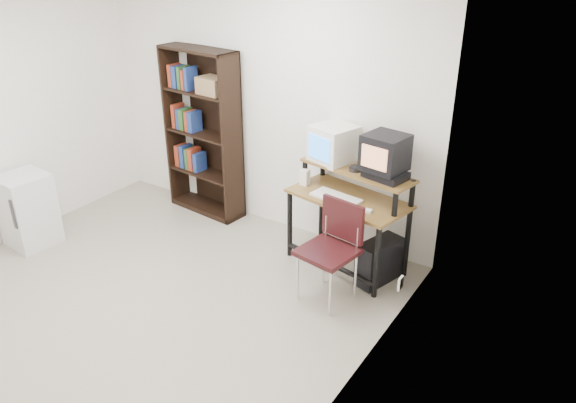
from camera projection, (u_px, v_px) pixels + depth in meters
The scene contains 17 objects.
floor at pixel (134, 306), 4.92m from camera, with size 4.00×4.00×0.01m, color #A69C89.
back_wall at pixel (261, 107), 5.87m from camera, with size 4.00×0.01×2.60m, color white.
right_wall at pixel (344, 236), 3.38m from camera, with size 0.01×4.00×2.60m, color white.
computer_desk at pixel (349, 202), 5.25m from camera, with size 1.21×0.77×0.98m.
crt_monitor at pixel (334, 144), 5.31m from camera, with size 0.46×0.46×0.35m.
vcr at pixel (385, 175), 4.98m from camera, with size 0.36×0.26×0.08m, color black.
crt_tv at pixel (385, 153), 4.91m from camera, with size 0.40×0.39×0.33m.
cd_spindle at pixel (355, 169), 5.14m from camera, with size 0.12×0.12×0.05m, color #26262B.
keyboard at pixel (336, 198), 5.18m from camera, with size 0.47×0.21×0.04m, color white.
mousepad at pixel (366, 212), 4.96m from camera, with size 0.22×0.18×0.01m, color black.
mouse at pixel (366, 211), 4.93m from camera, with size 0.10×0.06×0.03m, color white.
desk_speaker at pixel (305, 178), 5.44m from camera, with size 0.08×0.07×0.17m, color white.
pc_tower at pixel (379, 261), 5.18m from camera, with size 0.20×0.45×0.42m, color black.
school_chair at pixel (333, 241), 4.83m from camera, with size 0.52×0.52×0.89m.
bookshelf at pixel (204, 131), 6.25m from camera, with size 0.96×0.41×1.87m.
mini_fridge at pixel (28, 210), 5.76m from camera, with size 0.49×0.50×0.76m.
wall_outlet at pixel (400, 283), 4.70m from camera, with size 0.02×0.08×0.12m, color beige.
Camera 1 is at (3.31, -2.68, 2.95)m, focal length 35.00 mm.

